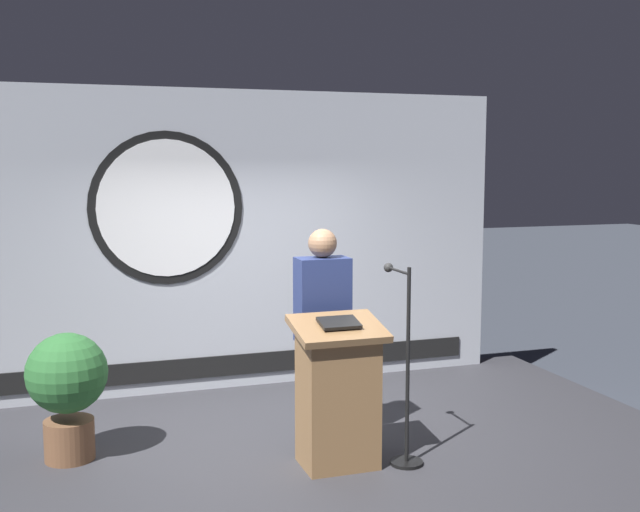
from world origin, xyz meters
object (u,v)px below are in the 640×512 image
(speaker_person, at_px, (322,334))
(potted_plant, at_px, (67,384))
(microphone_stand, at_px, (404,395))
(podium, at_px, (338,394))

(speaker_person, height_order, potted_plant, speaker_person)
(microphone_stand, bearing_deg, speaker_person, 126.45)
(podium, relative_size, speaker_person, 0.65)
(microphone_stand, relative_size, potted_plant, 1.53)
(speaker_person, relative_size, microphone_stand, 1.16)
(speaker_person, bearing_deg, potted_plant, 172.76)
(microphone_stand, distance_m, potted_plant, 2.45)
(podium, bearing_deg, speaker_person, 84.42)
(speaker_person, relative_size, potted_plant, 1.77)
(microphone_stand, height_order, potted_plant, microphone_stand)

